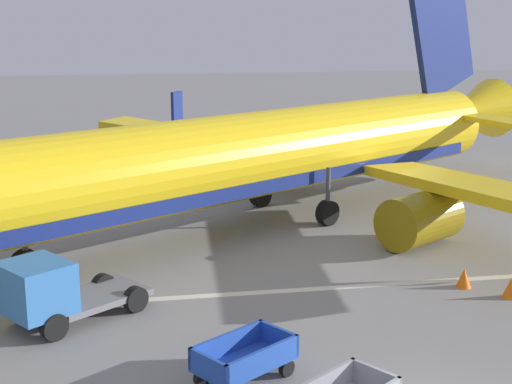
# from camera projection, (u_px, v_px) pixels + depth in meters

# --- Properties ---
(apron_stripe) EXTENTS (120.00, 0.36, 0.01)m
(apron_stripe) POSITION_uv_depth(u_px,v_px,m) (330.00, 288.00, 24.76)
(apron_stripe) COLOR silver
(apron_stripe) RESTS_ON ground
(airplane) EXTENTS (33.72, 28.21, 11.34)m
(airplane) POSITION_uv_depth(u_px,v_px,m) (269.00, 154.00, 32.34)
(airplane) COLOR yellow
(airplane) RESTS_ON ground
(baggage_cart_second_in_row) EXTENTS (3.35, 2.62, 1.07)m
(baggage_cart_second_in_row) POSITION_uv_depth(u_px,v_px,m) (244.00, 359.00, 18.29)
(baggage_cart_second_in_row) COLOR #234CB2
(baggage_cart_second_in_row) RESTS_ON ground
(service_truck_beside_carts) EXTENTS (4.64, 4.14, 2.10)m
(service_truck_beside_carts) POSITION_uv_depth(u_px,v_px,m) (52.00, 291.00, 21.45)
(service_truck_beside_carts) COLOR slate
(service_truck_beside_carts) RESTS_ON ground
(traffic_cone_near_plane) EXTENTS (0.51, 0.51, 0.68)m
(traffic_cone_near_plane) POSITION_uv_depth(u_px,v_px,m) (464.00, 278.00, 24.78)
(traffic_cone_near_plane) COLOR orange
(traffic_cone_near_plane) RESTS_ON ground
(traffic_cone_by_carts) EXTENTS (0.52, 0.52, 0.69)m
(traffic_cone_by_carts) POSITION_uv_depth(u_px,v_px,m) (511.00, 288.00, 23.84)
(traffic_cone_by_carts) COLOR orange
(traffic_cone_by_carts) RESTS_ON ground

